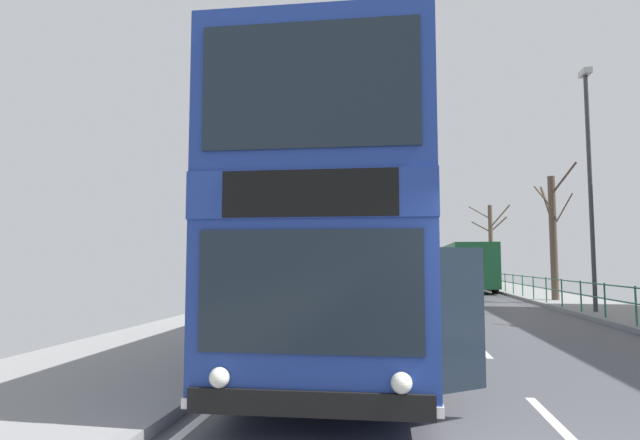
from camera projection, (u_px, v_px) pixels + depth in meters
double_decker_bus_main at (348, 234)px, 10.11m from camera, size 3.32×10.56×4.47m
background_bus_far_lane at (467, 265)px, 32.97m from camera, size 2.73×10.22×2.92m
pedestrian_railing_far_kerb at (592, 292)px, 16.26m from camera, size 0.05×29.97×1.03m
street_lamp_far_side at (590, 170)px, 17.54m from camera, size 0.28×0.60×8.33m
bare_tree_far_01 at (553, 233)px, 22.90m from camera, size 1.66×2.14×6.07m
bare_tree_far_02 at (491, 241)px, 41.34m from camera, size 3.26×1.90×6.29m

